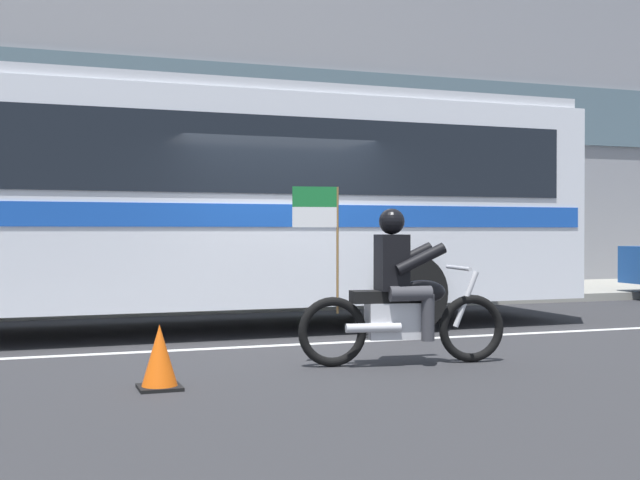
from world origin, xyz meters
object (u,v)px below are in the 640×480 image
motorcycle_with_rider (401,298)px  traffic_cone (160,359)px  transit_bus (137,189)px  fire_hydrant (296,279)px

motorcycle_with_rider → traffic_cone: size_ratio=3.96×
transit_bus → motorcycle_with_rider: transit_bus is taller
transit_bus → traffic_cone: transit_bus is taller
fire_hydrant → traffic_cone: bearing=-117.0°
motorcycle_with_rider → traffic_cone: 2.56m
transit_bus → traffic_cone: (-0.30, -4.00, -1.63)m
transit_bus → motorcycle_with_rider: size_ratio=5.63×
transit_bus → fire_hydrant: 4.14m
motorcycle_with_rider → fire_hydrant: 6.07m
fire_hydrant → motorcycle_with_rider: bearing=-97.9°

